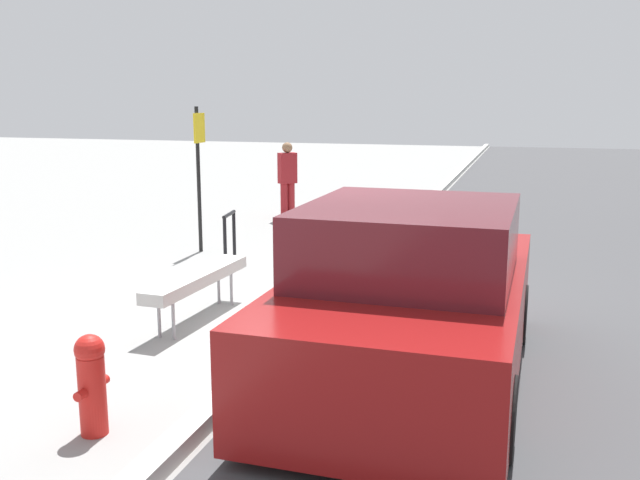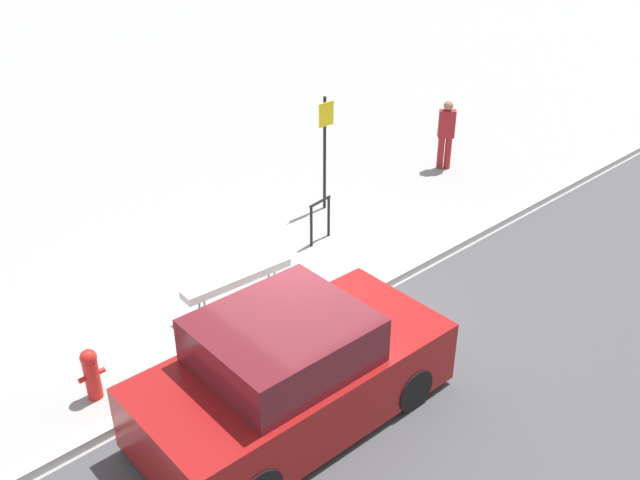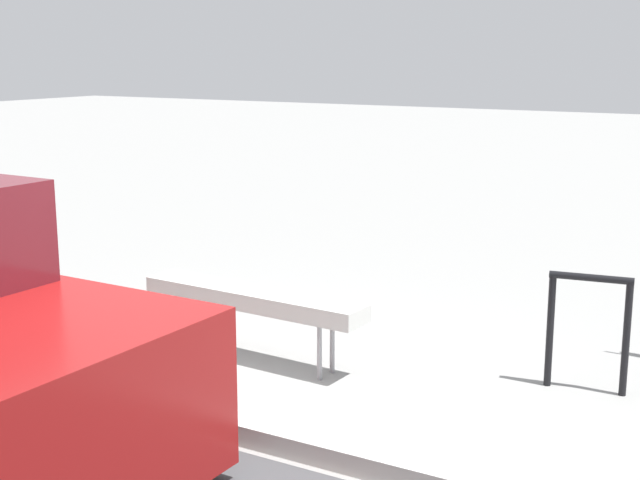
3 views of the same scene
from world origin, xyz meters
The scene contains 4 objects.
ground_plane centered at (0.00, 0.00, 0.00)m, with size 60.00×60.00×0.00m, color gray.
curb centered at (0.00, 0.00, 0.07)m, with size 60.00×0.20×0.13m.
bench centered at (-0.31, 1.20, 0.47)m, with size 1.89×0.40×0.54m.
bike_rack centered at (2.02, 1.84, 0.50)m, with size 0.55×0.13×0.83m.
Camera 3 is at (3.37, -4.08, 2.30)m, focal length 50.00 mm.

